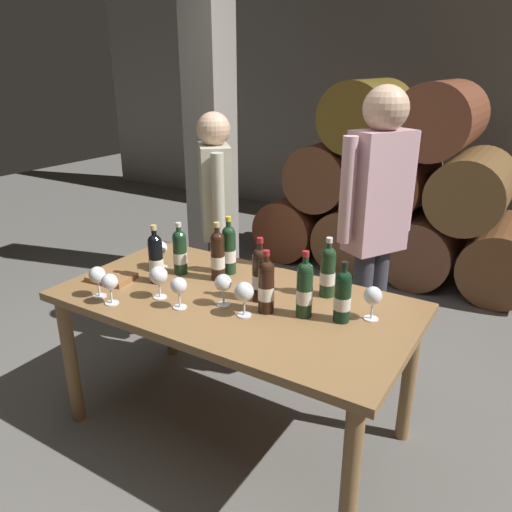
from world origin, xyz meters
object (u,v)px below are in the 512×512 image
wine_bottle_0 (305,289)px  wine_bottle_5 (343,296)px  wine_bottle_3 (229,249)px  wine_bottle_7 (218,255)px  dining_table (234,315)px  wine_glass_3 (373,297)px  wine_bottle_1 (180,251)px  wine_bottle_4 (260,274)px  wine_glass_5 (97,276)px  sommelier_presenting (376,216)px  wine_bottle_6 (156,258)px  taster_seated_left (216,211)px  wine_glass_4 (159,276)px  wine_bottle_8 (266,286)px  tasting_notebook (112,278)px  wine_glass_6 (110,283)px  wine_bottle_2 (328,271)px  wine_glass_0 (224,284)px  wine_glass_2 (179,287)px  wine_glass_7 (160,249)px  wine_glass_1 (244,292)px

wine_bottle_0 → wine_bottle_5: 0.17m
wine_bottle_3 → wine_bottle_7: wine_bottle_3 is taller
dining_table → wine_bottle_3: wine_bottle_3 is taller
wine_glass_3 → wine_bottle_0: bearing=-154.8°
wine_bottle_1 → wine_bottle_4: 0.53m
wine_bottle_3 → wine_glass_5: wine_bottle_3 is taller
sommelier_presenting → wine_bottle_1: bearing=-142.3°
dining_table → sommelier_presenting: 0.94m
wine_bottle_6 → wine_bottle_7: 0.31m
dining_table → taster_seated_left: (-0.62, 0.72, 0.25)m
wine_bottle_3 → wine_glass_4: bearing=-104.5°
wine_bottle_5 → wine_bottle_4: bearing=-178.8°
wine_bottle_4 → wine_glass_4: (-0.42, -0.23, -0.02)m
wine_bottle_8 → tasting_notebook: wine_bottle_8 is taller
wine_glass_4 → wine_bottle_0: bearing=16.3°
wine_glass_3 → taster_seated_left: bearing=155.1°
wine_glass_3 → wine_glass_6: size_ratio=1.03×
wine_bottle_7 → wine_bottle_0: bearing=-13.3°
wine_bottle_2 → wine_glass_0: bearing=-136.2°
wine_bottle_8 → wine_glass_5: wine_bottle_8 is taller
wine_bottle_3 → wine_bottle_6: wine_bottle_3 is taller
wine_glass_2 → wine_glass_7: wine_glass_7 is taller
wine_bottle_6 → wine_glass_2: 0.33m
wine_bottle_7 → dining_table: bearing=-36.5°
wine_bottle_0 → wine_glass_5: wine_bottle_0 is taller
wine_bottle_2 → wine_bottle_4: bearing=-139.9°
wine_bottle_6 → wine_glass_6: bearing=-92.1°
dining_table → wine_bottle_0: size_ratio=5.55×
wine_glass_3 → wine_glass_7: wine_glass_3 is taller
wine_bottle_0 → wine_glass_4: size_ratio=1.91×
tasting_notebook → wine_glass_1: bearing=-5.7°
wine_bottle_4 → wine_glass_6: bearing=-145.1°
wine_bottle_0 → taster_seated_left: (-0.99, 0.71, 0.03)m
wine_glass_5 → taster_seated_left: 1.05m
wine_glass_1 → wine_glass_3: 0.56m
wine_glass_7 → wine_glass_2: bearing=-39.1°
wine_bottle_4 → sommelier_presenting: 0.78m
wine_bottle_0 → tasting_notebook: size_ratio=1.39×
wine_bottle_3 → wine_bottle_5: 0.74m
wine_glass_6 → taster_seated_left: (-0.17, 1.07, 0.06)m
wine_bottle_2 → wine_glass_6: bearing=-143.5°
wine_glass_3 → tasting_notebook: size_ratio=0.70×
wine_bottle_6 → wine_glass_3: 1.09m
wine_bottle_8 → dining_table: bearing=169.2°
wine_glass_0 → wine_bottle_1: bearing=155.2°
wine_glass_6 → sommelier_presenting: (0.87, 1.10, 0.18)m
dining_table → tasting_notebook: (-0.66, -0.15, 0.11)m
wine_bottle_2 → tasting_notebook: 1.11m
wine_bottle_0 → tasting_notebook: (-1.02, -0.17, -0.12)m
wine_bottle_4 → wine_glass_7: (-0.67, 0.06, -0.03)m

